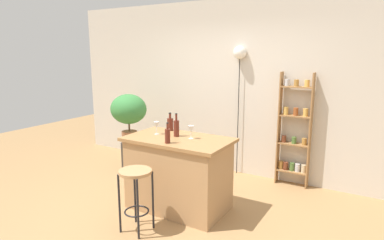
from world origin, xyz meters
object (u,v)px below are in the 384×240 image
at_px(bar_stool, 136,186).
at_px(bottle_vinegar, 176,128).
at_px(spice_shelf, 294,132).
at_px(wine_glass_center, 191,129).
at_px(bottle_wine_red, 170,124).
at_px(bottle_spirits_clear, 168,135).
at_px(wine_glass_left, 157,125).
at_px(potted_plant, 129,111).
at_px(pendant_globe_light, 240,54).
at_px(plant_stool, 130,156).

distance_m(bar_stool, bottle_vinegar, 0.92).
bearing_deg(bottle_vinegar, spice_shelf, 52.26).
relative_size(spice_shelf, bottle_vinegar, 5.74).
xyz_separation_m(bottle_vinegar, wine_glass_center, (0.22, -0.01, 0.01)).
bearing_deg(bottle_vinegar, wine_glass_center, -1.91).
bearing_deg(bottle_wine_red, bottle_spirits_clear, -58.37).
distance_m(spice_shelf, wine_glass_left, 2.05).
xyz_separation_m(potted_plant, wine_glass_left, (1.14, -0.76, 0.03)).
bearing_deg(bar_stool, wine_glass_left, 108.57).
bearing_deg(pendant_globe_light, wine_glass_center, -89.90).
xyz_separation_m(spice_shelf, bottle_vinegar, (-1.12, -1.45, 0.21)).
relative_size(plant_stool, bottle_spirits_clear, 1.90).
bearing_deg(bottle_wine_red, plant_stool, 156.86).
xyz_separation_m(bottle_wine_red, pendant_globe_light, (0.46, 1.26, 0.92)).
relative_size(bottle_spirits_clear, bottle_vinegar, 0.84).
xyz_separation_m(bottle_spirits_clear, wine_glass_center, (0.13, 0.31, 0.02)).
bearing_deg(pendant_globe_light, potted_plant, -155.38).
height_order(spice_shelf, wine_glass_left, spice_shelf).
bearing_deg(pendant_globe_light, bar_stool, -96.42).
relative_size(spice_shelf, wine_glass_left, 10.33).
bearing_deg(potted_plant, wine_glass_center, -24.10).
bearing_deg(pendant_globe_light, bottle_spirits_clear, -94.06).
xyz_separation_m(bar_stool, potted_plant, (-1.39, 1.49, 0.48)).
bearing_deg(spice_shelf, pendant_globe_light, 177.87).
distance_m(potted_plant, pendant_globe_light, 2.03).
distance_m(plant_stool, pendant_globe_light, 2.48).
bearing_deg(wine_glass_center, potted_plant, 155.90).
bearing_deg(potted_plant, pendant_globe_light, 24.62).
bearing_deg(spice_shelf, bottle_vinegar, -127.74).
height_order(spice_shelf, bottle_wine_red, spice_shelf).
height_order(spice_shelf, bottle_vinegar, spice_shelf).
height_order(bar_stool, bottle_spirits_clear, bottle_spirits_clear).
xyz_separation_m(bottle_vinegar, pendant_globe_light, (0.22, 1.48, 0.90)).
bearing_deg(bar_stool, potted_plant, 132.94).
xyz_separation_m(bar_stool, bottle_spirits_clear, (0.12, 0.44, 0.49)).
distance_m(plant_stool, bottle_spirits_clear, 2.00).
height_order(wine_glass_left, wine_glass_center, same).
bearing_deg(wine_glass_center, bottle_vinegar, 178.09).
bearing_deg(plant_stool, spice_shelf, 15.76).
relative_size(plant_stool, bottle_vinegar, 1.59).
height_order(spice_shelf, potted_plant, spice_shelf).
height_order(bar_stool, wine_glass_left, wine_glass_left).
xyz_separation_m(bar_stool, bottle_wine_red, (-0.21, 0.99, 0.49)).
bearing_deg(wine_glass_center, spice_shelf, 58.19).
height_order(bottle_vinegar, wine_glass_left, bottle_vinegar).
xyz_separation_m(bottle_wine_red, bottle_vinegar, (0.25, -0.22, 0.02)).
distance_m(bar_stool, spice_shelf, 2.51).
bearing_deg(bar_stool, bottle_vinegar, 87.20).
distance_m(bar_stool, plant_stool, 2.06).
bearing_deg(wine_glass_center, plant_stool, 155.90).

